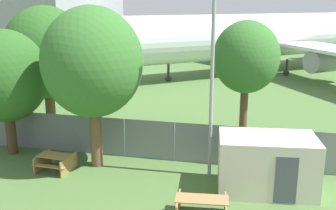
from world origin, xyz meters
The scene contains 10 objects.
perimeter_fence centered at (0.00, 9.56, 0.99)m, with size 56.07×0.07×1.98m.
airplane centered at (4.02, 36.07, 3.98)m, with size 36.63×31.09×13.24m.
portable_cabin centered at (4.31, 7.38, 1.16)m, with size 4.11×2.72×2.33m.
picnic_bench_near_cabin centered at (-5.09, 7.22, 0.47)m, with size 1.64×1.49×0.76m.
picnic_bench_open_grass centered at (2.06, 4.66, 0.48)m, with size 2.03×1.59×0.76m.
tree_near_hangar centered at (-8.29, 8.68, 4.02)m, with size 4.13×4.13×6.31m.
tree_left_of_cabin centered at (-3.46, 8.23, 4.91)m, with size 4.54×4.54×7.44m.
tree_behind_benches centered at (3.11, 13.34, 4.66)m, with size 3.55×3.55×6.65m.
tree_far_right centered at (-8.73, 13.41, 4.58)m, with size 5.03×5.03×7.37m.
light_mast centered at (1.88, 8.28, 5.33)m, with size 0.44×0.44×8.87m.
Camera 1 is at (3.72, -7.97, 7.54)m, focal length 42.00 mm.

